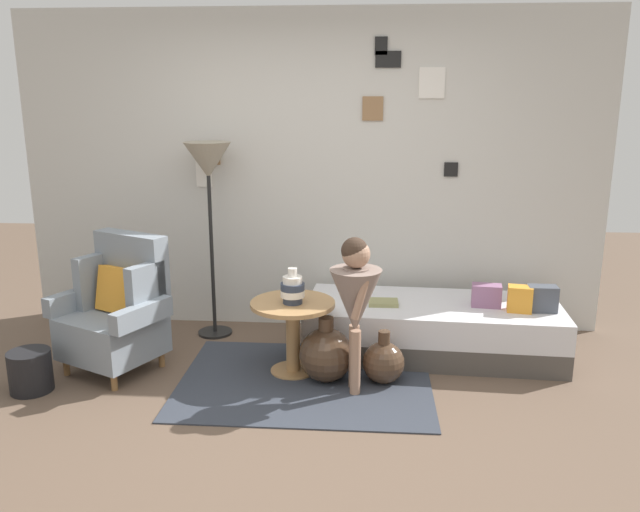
# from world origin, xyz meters

# --- Properties ---
(ground_plane) EXTENTS (12.00, 12.00, 0.00)m
(ground_plane) POSITION_xyz_m (0.00, 0.00, 0.00)
(ground_plane) COLOR brown
(gallery_wall) EXTENTS (4.80, 0.12, 2.60)m
(gallery_wall) POSITION_xyz_m (0.00, 1.95, 1.30)
(gallery_wall) COLOR beige
(gallery_wall) RESTS_ON ground
(rug) EXTENTS (1.73, 1.31, 0.01)m
(rug) POSITION_xyz_m (0.06, 0.75, 0.01)
(rug) COLOR #333842
(rug) RESTS_ON ground
(armchair) EXTENTS (0.90, 0.81, 0.97)m
(armchair) POSITION_xyz_m (-1.29, 0.89, 0.44)
(armchair) COLOR olive
(armchair) RESTS_ON ground
(daybed) EXTENTS (1.94, 0.90, 0.40)m
(daybed) POSITION_xyz_m (0.98, 1.34, 0.20)
(daybed) COLOR #4C4742
(daybed) RESTS_ON ground
(pillow_head) EXTENTS (0.21, 0.12, 0.19)m
(pillow_head) POSITION_xyz_m (1.75, 1.21, 0.50)
(pillow_head) COLOR #474C56
(pillow_head) RESTS_ON daybed
(pillow_mid) EXTENTS (0.19, 0.15, 0.19)m
(pillow_mid) POSITION_xyz_m (1.59, 1.19, 0.49)
(pillow_mid) COLOR orange
(pillow_mid) RESTS_ON daybed
(pillow_back) EXTENTS (0.23, 0.15, 0.17)m
(pillow_back) POSITION_xyz_m (1.36, 1.29, 0.48)
(pillow_back) COLOR gray
(pillow_back) RESTS_ON daybed
(side_table) EXTENTS (0.59, 0.59, 0.53)m
(side_table) POSITION_xyz_m (-0.04, 0.90, 0.38)
(side_table) COLOR tan
(side_table) RESTS_ON ground
(vase_striped) EXTENTS (0.17, 0.17, 0.25)m
(vase_striped) POSITION_xyz_m (-0.03, 0.87, 0.63)
(vase_striped) COLOR #2D384C
(vase_striped) RESTS_ON side_table
(floor_lamp) EXTENTS (0.37, 0.37, 1.58)m
(floor_lamp) POSITION_xyz_m (-0.78, 1.61, 1.36)
(floor_lamp) COLOR black
(floor_lamp) RESTS_ON ground
(person_child) EXTENTS (0.34, 0.34, 1.06)m
(person_child) POSITION_xyz_m (0.40, 0.63, 0.67)
(person_child) COLOR #A37A60
(person_child) RESTS_ON ground
(book_on_daybed) EXTENTS (0.22, 0.16, 0.03)m
(book_on_daybed) POSITION_xyz_m (0.60, 1.28, 0.42)
(book_on_daybed) COLOR #8F8E59
(book_on_daybed) RESTS_ON daybed
(demijohn_near) EXTENTS (0.38, 0.38, 0.46)m
(demijohn_near) POSITION_xyz_m (0.20, 0.78, 0.19)
(demijohn_near) COLOR #473323
(demijohn_near) RESTS_ON ground
(demijohn_far) EXTENTS (0.29, 0.29, 0.38)m
(demijohn_far) POSITION_xyz_m (0.60, 0.78, 0.15)
(demijohn_far) COLOR #473323
(demijohn_far) RESTS_ON ground
(magazine_basket) EXTENTS (0.28, 0.28, 0.28)m
(magazine_basket) POSITION_xyz_m (-1.75, 0.47, 0.14)
(magazine_basket) COLOR black
(magazine_basket) RESTS_ON ground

